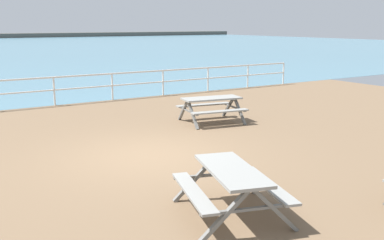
# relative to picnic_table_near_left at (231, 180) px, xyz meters

# --- Properties ---
(ground_plane) EXTENTS (30.00, 24.00, 0.20)m
(ground_plane) POSITION_rel_picnic_table_near_left_xyz_m (0.43, 3.70, -0.68)
(ground_plane) COLOR brown
(seaward_railing) EXTENTS (23.07, 0.07, 1.08)m
(seaward_railing) POSITION_rel_picnic_table_near_left_xyz_m (0.43, 11.45, 0.18)
(seaward_railing) COLOR white
(seaward_railing) RESTS_ON ground
(picnic_table_near_left) EXTENTS (1.96, 2.16, 0.80)m
(picnic_table_near_left) POSITION_rel_picnic_table_near_left_xyz_m (0.00, 0.00, 0.00)
(picnic_table_near_left) COLOR gray
(picnic_table_near_left) RESTS_ON ground
(picnic_table_mid_centre) EXTENTS (2.03, 1.80, 0.80)m
(picnic_table_mid_centre) POSITION_rel_picnic_table_near_left_xyz_m (3.69, 5.89, 0.00)
(picnic_table_mid_centre) COLOR gray
(picnic_table_mid_centre) RESTS_ON ground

